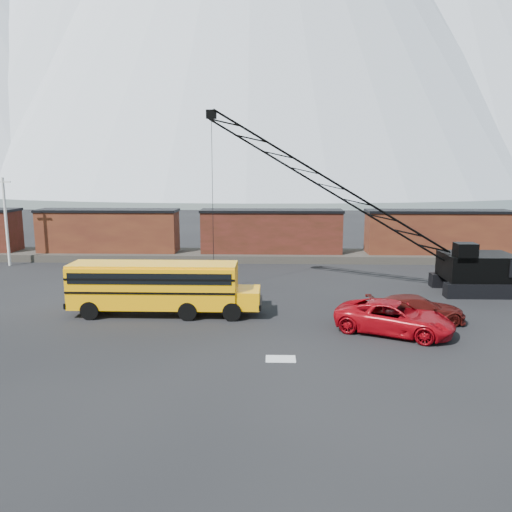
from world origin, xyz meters
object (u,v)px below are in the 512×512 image
(school_bus, at_px, (160,286))
(maroon_suv, at_px, (417,310))
(red_pickup, at_px, (394,318))
(crawler_crane, at_px, (355,200))

(school_bus, bearing_deg, maroon_suv, -4.57)
(red_pickup, bearing_deg, school_bus, 102.04)
(maroon_suv, xyz_separation_m, crawler_crane, (-2.51, 7.59, 5.81))
(red_pickup, height_order, maroon_suv, red_pickup)
(maroon_suv, bearing_deg, school_bus, 79.17)
(red_pickup, distance_m, maroon_suv, 2.51)
(maroon_suv, height_order, crawler_crane, crawler_crane)
(red_pickup, bearing_deg, crawler_crane, 29.69)
(school_bus, relative_size, crawler_crane, 0.52)
(red_pickup, relative_size, crawler_crane, 0.28)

